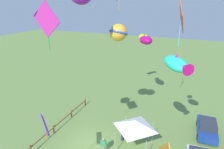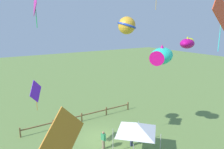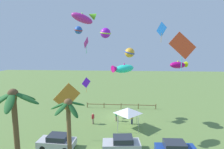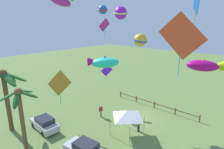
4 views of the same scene
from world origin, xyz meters
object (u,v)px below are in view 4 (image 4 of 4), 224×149
kite_diamond_10 (196,4)px  kite_fish_6 (103,62)px  kite_fish_5 (205,65)px  spectator_1 (101,111)px  kite_diamond_9 (182,36)px  kite_ball_4 (103,10)px  festival_tent (127,114)px  kite_ball_7 (121,13)px  spectator_0 (127,116)px  parked_car_2 (44,123)px  palm_tree_0 (20,107)px  kite_diamond_3 (59,84)px  kite_fish_0 (61,0)px  kite_diamond_8 (104,25)px  kite_diamond_2 (107,70)px  palm_tree_1 (4,85)px  spectator_2 (139,125)px  kite_ball_1 (140,40)px

kite_diamond_10 → kite_fish_6: bearing=49.3°
kite_fish_5 → spectator_1: bearing=0.6°
kite_diamond_9 → kite_ball_4: bearing=-26.3°
festival_tent → kite_fish_5: 8.95m
kite_ball_7 → kite_diamond_9: bearing=151.0°
spectator_0 → kite_fish_6: kite_fish_6 is taller
parked_car_2 → kite_ball_7: 15.09m
kite_diamond_9 → festival_tent: bearing=-21.5°
palm_tree_0 → kite_fish_5: 15.63m
kite_diamond_3 → kite_ball_4: bearing=-86.2°
kite_fish_0 → kite_diamond_8: kite_fish_0 is taller
festival_tent → kite_diamond_2: (6.35, -3.72, 2.92)m
palm_tree_1 → kite_diamond_8: size_ratio=2.89×
kite_ball_4 → spectator_2: bearing=160.1°
kite_fish_5 → palm_tree_1: bearing=27.8°
palm_tree_1 → kite_diamond_10: kite_diamond_10 is taller
kite_diamond_2 → spectator_1: bearing=118.2°
spectator_1 → spectator_0: bearing=-159.0°
kite_diamond_2 → kite_fish_5: bearing=168.5°
spectator_0 → festival_tent: festival_tent is taller
palm_tree_1 → kite_fish_6: size_ratio=2.46×
kite_fish_0 → kite_fish_5: kite_fish_0 is taller
kite_fish_0 → palm_tree_1: bearing=34.9°
palm_tree_0 → kite_diamond_8: kite_diamond_8 is taller
kite_fish_6 → kite_diamond_9: 6.98m
kite_ball_1 → kite_ball_7: kite_ball_7 is taller
spectator_0 → spectator_2: same height
palm_tree_1 → spectator_2: palm_tree_1 is taller
spectator_1 → kite_ball_7: size_ratio=0.72×
kite_ball_7 → kite_diamond_9: 10.52m
kite_fish_0 → kite_ball_1: (-4.93, -5.60, -3.64)m
palm_tree_0 → kite_ball_4: kite_ball_4 is taller
parked_car_2 → kite_diamond_2: (-1.24, -9.03, 4.64)m
spectator_0 → kite_diamond_8: bearing=-10.6°
spectator_2 → kite_diamond_10: (-4.02, -2.00, 12.41)m
kite_ball_4 → kite_fish_0: bearing=108.4°
spectator_0 → festival_tent: bearing=127.3°
palm_tree_1 → kite_diamond_2: size_ratio=3.10×
palm_tree_0 → palm_tree_1: size_ratio=0.91×
kite_fish_0 → festival_tent: bearing=-140.5°
kite_diamond_3 → kite_fish_5: bearing=-161.7°
kite_ball_1 → kite_ball_4: bearing=-18.8°
palm_tree_0 → kite_fish_5: size_ratio=2.24×
palm_tree_1 → kite_ball_7: bearing=-124.1°
palm_tree_1 → kite_diamond_2: 12.25m
palm_tree_1 → kite_fish_0: 10.75m
parked_car_2 → kite_ball_1: size_ratio=2.12×
kite_ball_4 → spectator_0: bearing=160.2°
spectator_2 → kite_diamond_8: bearing=-14.1°
kite_ball_4 → kite_diamond_8: size_ratio=0.75×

